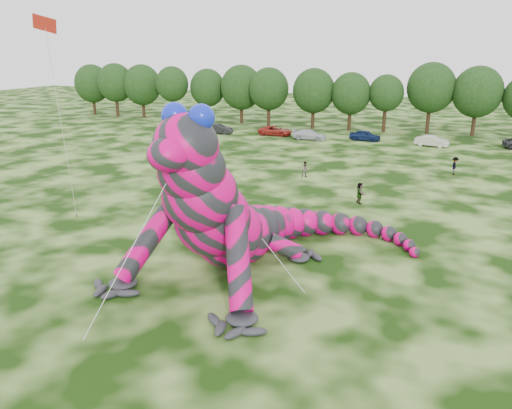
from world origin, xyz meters
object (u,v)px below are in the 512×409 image
object	(u,v)px
tree_11	(476,101)
spectator_4	(199,147)
tree_6	(269,97)
car_0	(171,126)
spectator_2	(455,166)
spectator_5	(360,193)
tree_3	(173,94)
tree_7	(313,99)
car_4	(365,135)
spectator_1	(305,170)
tree_9	(385,104)
tree_0	(93,90)
car_2	(275,131)
flying_kite	(47,40)
car_1	(218,129)
tree_2	(143,91)
car_3	(310,135)
tree_1	(116,90)
tree_4	(208,95)
car_5	(432,141)
tree_5	(241,94)
tree_10	(430,98)
inflatable_gecko	(240,181)
tree_8	(350,102)

from	to	relation	value
tree_11	spectator_4	size ratio (longest dim) A/B	6.30
tree_6	car_0	xyz separation A→B (m)	(-12.49, -10.23, -4.01)
spectator_2	spectator_5	world-z (taller)	spectator_2
tree_3	tree_6	bearing A→B (deg)	-1.21
tree_7	car_4	size ratio (longest dim) A/B	2.21
spectator_1	tree_11	bearing A→B (deg)	29.47
spectator_2	tree_9	bearing A→B (deg)	26.65
tree_0	car_4	bearing A→B (deg)	-11.01
tree_6	car_2	world-z (taller)	tree_6
flying_kite	car_1	size ratio (longest dim) A/B	3.27
car_0	tree_6	bearing A→B (deg)	-57.97
tree_2	spectator_4	world-z (taller)	tree_2
car_0	car_3	bearing A→B (deg)	-96.59
tree_0	tree_2	distance (m)	11.55
tree_1	tree_11	size ratio (longest dim) A/B	0.97
car_0	spectator_1	world-z (taller)	spectator_1
tree_7	tree_11	size ratio (longest dim) A/B	0.94
tree_2	spectator_5	bearing A→B (deg)	-40.49
tree_2	car_2	distance (m)	31.53
car_4	spectator_1	world-z (taller)	spectator_1
tree_6	spectator_1	size ratio (longest dim) A/B	5.90
car_1	tree_4	bearing A→B (deg)	24.57
tree_6	spectator_5	distance (m)	43.83
tree_0	car_5	bearing A→B (deg)	-10.51
tree_0	tree_5	size ratio (longest dim) A/B	0.97
flying_kite	tree_1	size ratio (longest dim) A/B	1.51
tree_0	car_1	size ratio (longest dim) A/B	2.10
tree_9	tree_7	bearing A→B (deg)	-177.22
tree_1	tree_10	xyz separation A→B (m)	(55.75, 0.53, 0.35)
tree_6	car_1	size ratio (longest dim) A/B	2.09
inflatable_gecko	spectator_1	xyz separation A→B (m)	(-1.78, 21.20, -4.17)
tree_1	tree_7	distance (m)	38.29
tree_1	car_0	size ratio (longest dim) A/B	2.28
tree_5	car_1	world-z (taller)	tree_5
tree_7	car_5	size ratio (longest dim) A/B	2.21
flying_kite	tree_5	xyz separation A→B (m)	(-10.18, 55.02, -7.94)
tree_4	tree_9	distance (m)	30.74
inflatable_gecko	spectator_5	world-z (taller)	inflatable_gecko
car_2	spectator_4	world-z (taller)	spectator_4
tree_8	spectator_4	world-z (taller)	tree_8
tree_10	spectator_1	xyz separation A→B (m)	(-10.04, -33.02, -4.45)
spectator_4	car_5	bearing A→B (deg)	81.91
flying_kite	car_2	xyz separation A→B (m)	(-0.61, 44.92, -12.15)
flying_kite	spectator_1	world-z (taller)	flying_kite
tree_4	car_1	distance (m)	14.56
tree_11	car_4	distance (m)	17.61
tree_7	car_3	bearing A→B (deg)	-77.65
car_1	car_3	xyz separation A→B (m)	(14.34, -0.04, -0.05)
car_2	spectator_2	distance (m)	29.74
car_4	car_5	world-z (taller)	car_4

